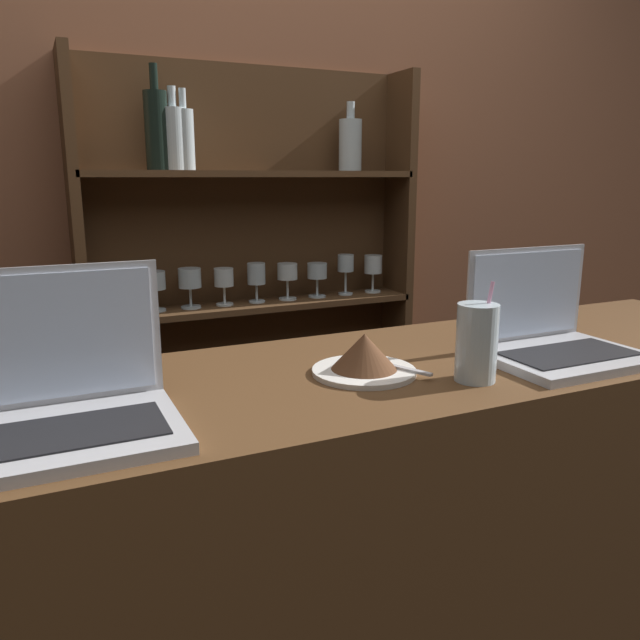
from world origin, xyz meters
name	(u,v)px	position (x,y,z in m)	size (l,w,h in m)	color
bar_counter	(387,580)	(0.00, 0.27, 0.49)	(2.05, 0.55, 0.98)	#4C3019
back_wall	(234,177)	(0.00, 1.30, 1.35)	(7.00, 0.06, 2.70)	brown
back_shelf	(252,312)	(0.02, 1.21, 0.91)	(1.11, 0.18, 1.70)	#472D19
laptop_near	(55,400)	(-0.63, 0.19, 1.03)	(0.34, 0.24, 0.24)	#ADADB2
laptop_far	(552,335)	(0.33, 0.19, 1.03)	(0.32, 0.25, 0.22)	#ADADB2
cake_plate	(364,357)	(-0.08, 0.25, 1.02)	(0.20, 0.20, 0.08)	silver
water_glass	(477,343)	(0.08, 0.13, 1.06)	(0.08, 0.08, 0.18)	silver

